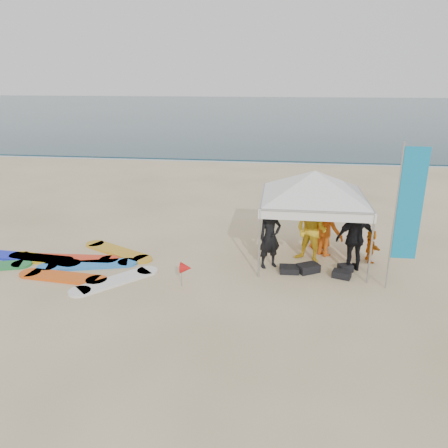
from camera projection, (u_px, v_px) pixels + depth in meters
ground at (211, 313)px, 9.61m from camera, size 120.00×120.00×0.00m
ocean at (274, 110)px, 65.91m from camera, size 160.00×84.00×0.08m
shoreline_foam at (258, 161)px, 26.69m from camera, size 160.00×1.20×0.01m
person_black_a at (270, 237)px, 11.69m from camera, size 0.76×0.67×1.74m
person_yellow at (311, 230)px, 12.00m from camera, size 1.12×1.04×1.85m
person_orange_a at (326, 226)px, 12.48m from camera, size 1.27×1.27×1.77m
person_black_b at (355, 238)px, 11.47m from camera, size 1.17×0.78×1.84m
person_orange_b at (320, 221)px, 12.99m from camera, size 0.99×0.84×1.71m
person_seated at (371, 246)px, 12.17m from camera, size 0.36×0.88×0.93m
canopy_tent at (315, 171)px, 11.65m from camera, size 3.88×3.88×2.93m
feather_flag at (408, 206)px, 10.04m from camera, size 0.60×0.04×3.59m
marker_pennant at (186, 268)px, 10.69m from camera, size 0.28×0.28×0.64m
gear_pile at (316, 270)px, 11.54m from camera, size 1.96×0.79×0.22m
surfboard_spread at (64, 264)px, 12.06m from camera, size 5.60×3.47×0.07m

